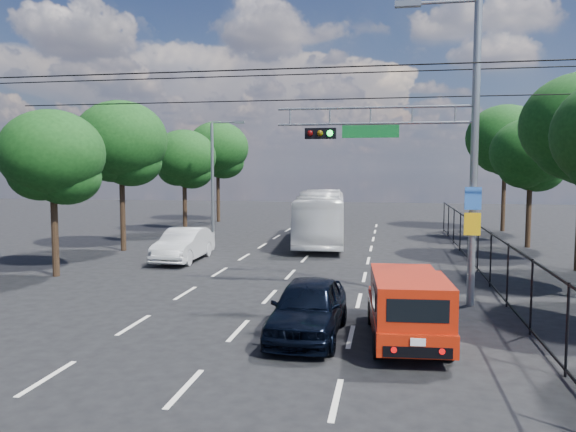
% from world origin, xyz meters
% --- Properties ---
extents(ground, '(120.00, 120.00, 0.00)m').
position_xyz_m(ground, '(0.00, 0.00, 0.00)').
color(ground, black).
rests_on(ground, ground).
extents(lane_markings, '(6.12, 38.00, 0.01)m').
position_xyz_m(lane_markings, '(-0.00, 14.00, 0.01)').
color(lane_markings, beige).
rests_on(lane_markings, ground).
extents(signal_mast, '(6.43, 0.39, 9.50)m').
position_xyz_m(signal_mast, '(5.28, 7.99, 5.24)').
color(signal_mast, slate).
rests_on(signal_mast, ground).
extents(streetlight_left, '(2.09, 0.22, 7.08)m').
position_xyz_m(streetlight_left, '(-6.33, 22.00, 3.94)').
color(streetlight_left, slate).
rests_on(streetlight_left, ground).
extents(utility_wires, '(22.00, 5.04, 0.74)m').
position_xyz_m(utility_wires, '(0.00, 8.83, 7.23)').
color(utility_wires, black).
rests_on(utility_wires, ground).
extents(fence_right, '(0.06, 34.03, 2.00)m').
position_xyz_m(fence_right, '(7.60, 12.17, 1.03)').
color(fence_right, black).
rests_on(fence_right, ground).
extents(tree_right_d, '(4.32, 4.32, 7.02)m').
position_xyz_m(tree_right_d, '(11.42, 22.02, 4.85)').
color(tree_right_d, black).
rests_on(tree_right_d, ground).
extents(tree_right_e, '(5.28, 5.28, 8.58)m').
position_xyz_m(tree_right_e, '(11.62, 30.02, 5.94)').
color(tree_right_e, black).
rests_on(tree_right_e, ground).
extents(tree_left_b, '(4.08, 4.08, 6.63)m').
position_xyz_m(tree_left_b, '(-9.18, 10.02, 4.58)').
color(tree_left_b, black).
rests_on(tree_left_b, ground).
extents(tree_left_c, '(4.80, 4.80, 7.80)m').
position_xyz_m(tree_left_c, '(-9.78, 17.02, 5.40)').
color(tree_left_c, black).
rests_on(tree_left_c, ground).
extents(tree_left_d, '(4.20, 4.20, 6.83)m').
position_xyz_m(tree_left_d, '(-9.38, 25.02, 4.72)').
color(tree_left_d, black).
rests_on(tree_left_d, ground).
extents(tree_left_e, '(4.92, 4.92, 7.99)m').
position_xyz_m(tree_left_e, '(-9.58, 33.02, 5.53)').
color(tree_left_e, black).
rests_on(tree_left_e, ground).
extents(red_pickup, '(2.08, 4.88, 1.77)m').
position_xyz_m(red_pickup, '(4.40, 3.83, 0.95)').
color(red_pickup, black).
rests_on(red_pickup, ground).
extents(navy_hatchback, '(1.85, 4.39, 1.48)m').
position_xyz_m(navy_hatchback, '(1.91, 3.88, 0.74)').
color(navy_hatchback, black).
rests_on(navy_hatchback, ground).
extents(white_bus, '(3.45, 11.02, 3.02)m').
position_xyz_m(white_bus, '(0.08, 21.71, 1.51)').
color(white_bus, silver).
rests_on(white_bus, ground).
extents(white_van, '(1.61, 4.59, 1.51)m').
position_xyz_m(white_van, '(-5.50, 14.47, 0.76)').
color(white_van, silver).
rests_on(white_van, ground).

